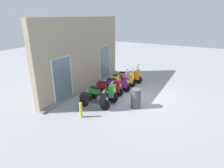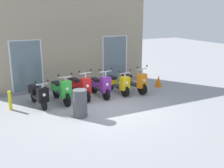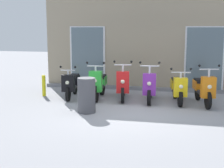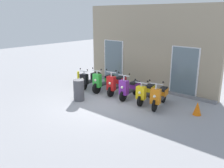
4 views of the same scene
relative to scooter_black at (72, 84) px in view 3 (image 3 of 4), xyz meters
The scene contains 10 objects.
ground_plane 2.52m from the scooter_black, 32.38° to the right, with size 40.00×40.00×0.00m, color #939399.
storefront_facade 3.29m from the scooter_black, 44.07° to the left, with size 7.45×0.50×4.14m.
scooter_black is the anchor object (origin of this frame).
scooter_green 0.90m from the scooter_black, ahead, with size 0.58×1.70×1.25m.
scooter_red 1.69m from the scooter_black, ahead, with size 0.63×1.59×1.29m.
scooter_purple 2.53m from the scooter_black, ahead, with size 0.62×1.57×1.29m.
scooter_yellow 3.38m from the scooter_black, ahead, with size 0.65×1.59×1.13m.
scooter_orange 4.11m from the scooter_black, ahead, with size 0.71×1.65×1.26m.
curb_bollard 1.00m from the scooter_black, behind, with size 0.12×0.12×0.70m, color yellow.
trash_bin 1.99m from the scooter_black, 58.92° to the right, with size 0.48×0.48×0.94m, color #4C4C51.
Camera 3 is at (1.47, -8.56, 2.26)m, focal length 52.42 mm.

